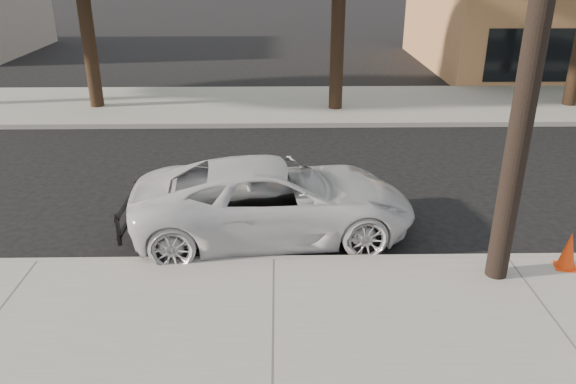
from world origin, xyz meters
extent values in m
plane|color=black|center=(0.00, 0.00, 0.00)|extent=(120.00, 120.00, 0.00)
cube|color=gray|center=(0.00, -4.30, 0.07)|extent=(90.00, 4.40, 0.15)
cube|color=gray|center=(0.00, 8.50, 0.07)|extent=(90.00, 5.00, 0.15)
cube|color=#9E9B93|center=(0.00, -2.10, 0.07)|extent=(90.00, 0.12, 0.16)
cylinder|color=black|center=(-6.00, 8.20, 2.28)|extent=(0.44, 0.44, 4.25)
cylinder|color=black|center=(2.00, 7.80, 2.53)|extent=(0.44, 0.44, 4.75)
imported|color=silver|center=(0.01, -0.94, 0.72)|extent=(5.39, 2.87, 1.44)
cube|color=#F23E0C|center=(4.83, -2.50, 0.16)|extent=(0.40, 0.40, 0.02)
cone|color=#F23E0C|center=(4.83, -2.50, 0.47)|extent=(0.36, 0.36, 0.64)
camera|label=1|loc=(0.09, -10.45, 4.97)|focal=35.00mm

